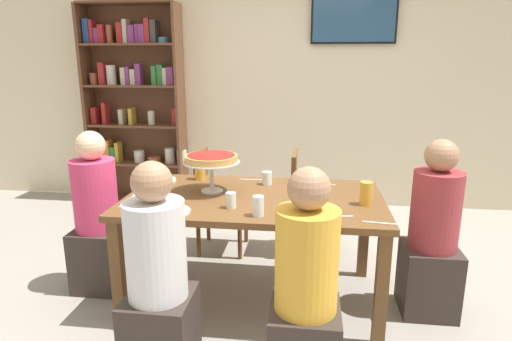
# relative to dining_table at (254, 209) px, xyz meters

# --- Properties ---
(ground_plane) EXTENTS (12.00, 12.00, 0.00)m
(ground_plane) POSITION_rel_dining_table_xyz_m (0.00, 0.00, -0.66)
(ground_plane) COLOR gray
(rear_partition) EXTENTS (8.00, 0.12, 2.80)m
(rear_partition) POSITION_rel_dining_table_xyz_m (0.00, 2.20, 0.74)
(rear_partition) COLOR beige
(rear_partition) RESTS_ON ground_plane
(dining_table) EXTENTS (1.68, 0.97, 0.74)m
(dining_table) POSITION_rel_dining_table_xyz_m (0.00, 0.00, 0.00)
(dining_table) COLOR brown
(dining_table) RESTS_ON ground_plane
(bookshelf) EXTENTS (1.13, 0.30, 2.21)m
(bookshelf) POSITION_rel_dining_table_xyz_m (-1.63, 2.01, 0.52)
(bookshelf) COLOR brown
(bookshelf) RESTS_ON ground_plane
(television) EXTENTS (0.88, 0.05, 0.54)m
(television) POSITION_rel_dining_table_xyz_m (0.76, 2.11, 1.39)
(television) COLOR black
(diner_head_west) EXTENTS (0.34, 0.34, 1.15)m
(diner_head_west) POSITION_rel_dining_table_xyz_m (-1.12, 0.01, -0.16)
(diner_head_west) COLOR #382D28
(diner_head_west) RESTS_ON ground_plane
(diner_head_east) EXTENTS (0.34, 0.34, 1.15)m
(diner_head_east) POSITION_rel_dining_table_xyz_m (1.14, -0.01, -0.16)
(diner_head_east) COLOR #382D28
(diner_head_east) RESTS_ON ground_plane
(diner_near_right) EXTENTS (0.34, 0.34, 1.15)m
(diner_near_right) POSITION_rel_dining_table_xyz_m (0.36, -0.81, -0.16)
(diner_near_right) COLOR #382D28
(diner_near_right) RESTS_ON ground_plane
(diner_near_left) EXTENTS (0.34, 0.34, 1.15)m
(diner_near_left) POSITION_rel_dining_table_xyz_m (-0.39, -0.79, -0.16)
(diner_near_left) COLOR #382D28
(diner_near_left) RESTS_ON ground_plane
(chair_far_left) EXTENTS (0.40, 0.40, 0.87)m
(chair_far_left) POSITION_rel_dining_table_xyz_m (-0.44, 0.76, -0.17)
(chair_far_left) COLOR brown
(chair_far_left) RESTS_ON ground_plane
(chair_far_right) EXTENTS (0.40, 0.40, 0.87)m
(chair_far_right) POSITION_rel_dining_table_xyz_m (0.34, 0.80, -0.17)
(chair_far_right) COLOR brown
(chair_far_right) RESTS_ON ground_plane
(deep_dish_pizza_stand) EXTENTS (0.38, 0.38, 0.26)m
(deep_dish_pizza_stand) POSITION_rel_dining_table_xyz_m (-0.30, 0.07, 0.30)
(deep_dish_pizza_stand) COLOR silver
(deep_dish_pizza_stand) RESTS_ON dining_table
(salad_plate_near_diner) EXTENTS (0.22, 0.22, 0.07)m
(salad_plate_near_diner) POSITION_rel_dining_table_xyz_m (-0.67, -0.07, 0.11)
(salad_plate_near_diner) COLOR white
(salad_plate_near_diner) RESTS_ON dining_table
(salad_plate_far_diner) EXTENTS (0.22, 0.22, 0.07)m
(salad_plate_far_diner) POSITION_rel_dining_table_xyz_m (-0.73, 0.27, 0.11)
(salad_plate_far_diner) COLOR white
(salad_plate_far_diner) RESTS_ON dining_table
(salad_plate_spare) EXTENTS (0.24, 0.24, 0.07)m
(salad_plate_spare) POSITION_rel_dining_table_xyz_m (-0.45, -0.38, 0.10)
(salad_plate_spare) COLOR white
(salad_plate_spare) RESTS_ON dining_table
(beer_glass_amber_tall) EXTENTS (0.08, 0.08, 0.16)m
(beer_glass_amber_tall) POSITION_rel_dining_table_xyz_m (-0.46, 0.36, 0.16)
(beer_glass_amber_tall) COLOR gold
(beer_glass_amber_tall) RESTS_ON dining_table
(beer_glass_amber_short) EXTENTS (0.08, 0.08, 0.15)m
(beer_glass_amber_short) POSITION_rel_dining_table_xyz_m (0.71, -0.08, 0.16)
(beer_glass_amber_short) COLOR gold
(beer_glass_amber_short) RESTS_ON dining_table
(water_glass_clear_near) EXTENTS (0.07, 0.07, 0.12)m
(water_glass_clear_near) POSITION_rel_dining_table_xyz_m (0.07, -0.36, 0.14)
(water_glass_clear_near) COLOR white
(water_glass_clear_near) RESTS_ON dining_table
(water_glass_clear_far) EXTENTS (0.06, 0.06, 0.10)m
(water_glass_clear_far) POSITION_rel_dining_table_xyz_m (-0.11, -0.24, 0.13)
(water_glass_clear_far) COLOR white
(water_glass_clear_far) RESTS_ON dining_table
(water_glass_clear_spare) EXTENTS (0.07, 0.07, 0.09)m
(water_glass_clear_spare) POSITION_rel_dining_table_xyz_m (0.05, 0.29, 0.13)
(water_glass_clear_spare) COLOR white
(water_glass_clear_spare) RESTS_ON dining_table
(cutlery_fork_near) EXTENTS (0.18, 0.04, 0.00)m
(cutlery_fork_near) POSITION_rel_dining_table_xyz_m (0.46, 0.32, 0.09)
(cutlery_fork_near) COLOR silver
(cutlery_fork_near) RESTS_ON dining_table
(cutlery_knife_near) EXTENTS (0.18, 0.02, 0.00)m
(cutlery_knife_near) POSITION_rel_dining_table_xyz_m (-0.70, -0.32, 0.09)
(cutlery_knife_near) COLOR silver
(cutlery_knife_near) RESTS_ON dining_table
(cutlery_fork_far) EXTENTS (0.18, 0.04, 0.00)m
(cutlery_fork_far) POSITION_rel_dining_table_xyz_m (0.52, -0.32, 0.09)
(cutlery_fork_far) COLOR silver
(cutlery_fork_far) RESTS_ON dining_table
(cutlery_knife_far) EXTENTS (0.18, 0.04, 0.00)m
(cutlery_knife_far) POSITION_rel_dining_table_xyz_m (0.74, -0.39, 0.09)
(cutlery_knife_far) COLOR silver
(cutlery_knife_far) RESTS_ON dining_table
(cutlery_spare_fork) EXTENTS (0.18, 0.02, 0.00)m
(cutlery_spare_fork) POSITION_rel_dining_table_xyz_m (-0.07, 0.39, 0.09)
(cutlery_spare_fork) COLOR silver
(cutlery_spare_fork) RESTS_ON dining_table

